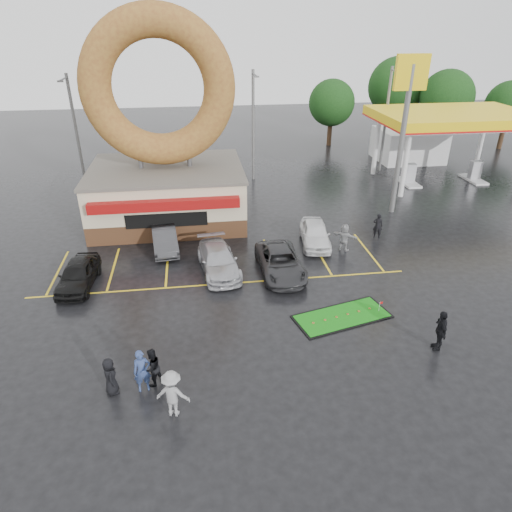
{
  "coord_description": "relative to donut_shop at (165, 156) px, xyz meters",
  "views": [
    {
      "loc": [
        -1.13,
        -17.44,
        12.46
      ],
      "look_at": [
        1.61,
        2.15,
        2.2
      ],
      "focal_mm": 32.0,
      "sensor_mm": 36.0,
      "label": 1
    }
  ],
  "objects": [
    {
      "name": "ground",
      "position": [
        3.0,
        -12.97,
        -4.46
      ],
      "size": [
        120.0,
        120.0,
        0.0
      ],
      "primitive_type": "plane",
      "color": "black",
      "rests_on": "ground"
    },
    {
      "name": "donut_shop",
      "position": [
        0.0,
        0.0,
        0.0
      ],
      "size": [
        10.2,
        8.7,
        13.5
      ],
      "color": "#472B19",
      "rests_on": "ground"
    },
    {
      "name": "gas_station",
      "position": [
        23.0,
        7.97,
        -0.77
      ],
      "size": [
        12.3,
        13.65,
        5.9
      ],
      "color": "silver",
      "rests_on": "ground"
    },
    {
      "name": "shell_sign",
      "position": [
        16.0,
        -0.97,
        2.91
      ],
      "size": [
        2.2,
        0.36,
        10.6
      ],
      "color": "slate",
      "rests_on": "ground"
    },
    {
      "name": "streetlight_left",
      "position": [
        -7.0,
        6.95,
        0.32
      ],
      "size": [
        0.4,
        2.21,
        9.0
      ],
      "color": "slate",
      "rests_on": "ground"
    },
    {
      "name": "streetlight_mid",
      "position": [
        7.0,
        7.95,
        0.32
      ],
      "size": [
        0.4,
        2.21,
        9.0
      ],
      "color": "slate",
      "rests_on": "ground"
    },
    {
      "name": "streetlight_right",
      "position": [
        19.0,
        8.95,
        0.32
      ],
      "size": [
        0.4,
        2.21,
        9.0
      ],
      "color": "slate",
      "rests_on": "ground"
    },
    {
      "name": "tree_far_a",
      "position": [
        29.0,
        17.03,
        0.72
      ],
      "size": [
        5.6,
        5.6,
        8.0
      ],
      "color": "#332114",
      "rests_on": "ground"
    },
    {
      "name": "tree_far_b",
      "position": [
        35.0,
        15.03,
        0.07
      ],
      "size": [
        4.9,
        4.9,
        7.0
      ],
      "color": "#332114",
      "rests_on": "ground"
    },
    {
      "name": "tree_far_c",
      "position": [
        25.0,
        21.03,
        1.37
      ],
      "size": [
        6.3,
        6.3,
        9.0
      ],
      "color": "#332114",
      "rests_on": "ground"
    },
    {
      "name": "tree_far_d",
      "position": [
        17.0,
        19.03,
        0.07
      ],
      "size": [
        4.9,
        4.9,
        7.0
      ],
      "color": "#332114",
      "rests_on": "ground"
    },
    {
      "name": "car_black",
      "position": [
        -4.46,
        -8.7,
        -3.77
      ],
      "size": [
        1.96,
        4.18,
        1.38
      ],
      "primitive_type": "imported",
      "rotation": [
        0.0,
        0.0,
        -0.08
      ],
      "color": "black",
      "rests_on": "ground"
    },
    {
      "name": "car_dgrey",
      "position": [
        -0.16,
        -4.97,
        -3.8
      ],
      "size": [
        1.85,
        4.19,
        1.34
      ],
      "primitive_type": "imported",
      "rotation": [
        0.0,
        0.0,
        0.11
      ],
      "color": "#313134",
      "rests_on": "ground"
    },
    {
      "name": "car_silver",
      "position": [
        2.88,
        -8.14,
        -3.78
      ],
      "size": [
        2.47,
        4.91,
        1.37
      ],
      "primitive_type": "imported",
      "rotation": [
        0.0,
        0.0,
        0.12
      ],
      "color": "#ADADB2",
      "rests_on": "ground"
    },
    {
      "name": "car_grey",
      "position": [
        6.23,
        -8.84,
        -3.79
      ],
      "size": [
        2.34,
        4.91,
        1.35
      ],
      "primitive_type": "imported",
      "rotation": [
        0.0,
        0.0,
        0.02
      ],
      "color": "#2F2F31",
      "rests_on": "ground"
    },
    {
      "name": "car_white",
      "position": [
        9.04,
        -5.52,
        -3.75
      ],
      "size": [
        2.25,
        4.38,
        1.43
      ],
      "primitive_type": "imported",
      "rotation": [
        0.0,
        0.0,
        -0.14
      ],
      "color": "silver",
      "rests_on": "ground"
    },
    {
      "name": "person_blue",
      "position": [
        -0.52,
        -16.92,
        -3.58
      ],
      "size": [
        0.71,
        0.54,
        1.77
      ],
      "primitive_type": "imported",
      "rotation": [
        0.0,
        0.0,
        0.19
      ],
      "color": "navy",
      "rests_on": "ground"
    },
    {
      "name": "person_blackjkt",
      "position": [
        -0.18,
        -16.66,
        -3.67
      ],
      "size": [
        0.98,
        0.97,
        1.59
      ],
      "primitive_type": "imported",
      "rotation": [
        0.0,
        0.0,
        3.89
      ],
      "color": "black",
      "rests_on": "ground"
    },
    {
      "name": "person_hoodie",
      "position": [
        0.63,
        -18.3,
        -3.53
      ],
      "size": [
        1.34,
        0.99,
        1.86
      ],
      "primitive_type": "imported",
      "rotation": [
        0.0,
        0.0,
        2.87
      ],
      "color": "gray",
      "rests_on": "ground"
    },
    {
      "name": "person_bystander",
      "position": [
        -1.69,
        -16.91,
        -3.69
      ],
      "size": [
        0.66,
        0.85,
        1.54
      ],
      "primitive_type": "imported",
      "rotation": [
        0.0,
        0.0,
        1.82
      ],
      "color": "black",
      "rests_on": "ground"
    },
    {
      "name": "person_cameraman",
      "position": [
        11.65,
        -16.15,
        -3.53
      ],
      "size": [
        0.69,
        1.17,
        1.86
      ],
      "primitive_type": "imported",
      "rotation": [
        0.0,
        0.0,
        -1.8
      ],
      "color": "black",
      "rests_on": "ground"
    },
    {
      "name": "person_walker_near",
      "position": [
        10.57,
        -6.57,
        -3.62
      ],
      "size": [
        1.53,
        1.38,
        1.69
      ],
      "primitive_type": "imported",
      "rotation": [
        0.0,
        0.0,
        2.46
      ],
      "color": "#939396",
      "rests_on": "ground"
    },
    {
      "name": "person_walker_far",
      "position": [
        13.23,
        -5.13,
        -3.64
      ],
      "size": [
        0.7,
        0.58,
        1.65
      ],
      "primitive_type": "imported",
      "rotation": [
        0.0,
        0.0,
        2.79
      ],
      "color": "black",
      "rests_on": "ground"
    },
    {
      "name": "dumpster",
      "position": [
        -4.5,
        0.33,
        -3.81
      ],
      "size": [
        2.01,
        1.56,
        1.3
      ],
      "primitive_type": "cube",
      "rotation": [
        0.0,
        0.0,
        -0.21
      ],
      "color": "#1A4520",
      "rests_on": "ground"
    },
    {
      "name": "putting_green",
      "position": [
        8.35,
        -13.39,
        -4.43
      ],
      "size": [
        4.88,
        3.03,
        0.57
      ],
      "color": "black",
      "rests_on": "ground"
    }
  ]
}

